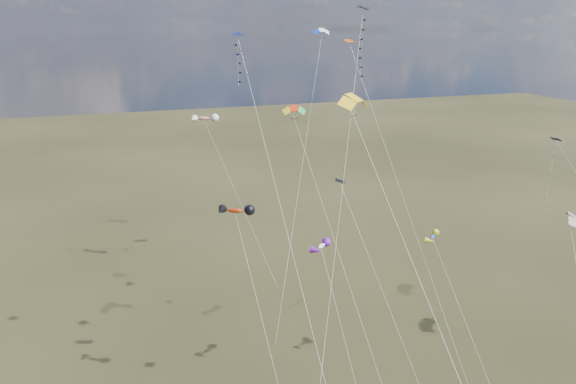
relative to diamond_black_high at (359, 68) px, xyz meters
name	(u,v)px	position (x,y,z in m)	size (l,w,h in m)	color
diamond_black_high	(359,68)	(0.00, 0.00, 0.00)	(11.87, 16.51, 34.75)	black
diamond_navy_tall	(246,90)	(-8.64, 3.89, -1.92)	(2.04, 25.58, 32.62)	#0D1A53
diamond_black_mid	(374,269)	(-1.46, -6.86, -14.99)	(4.99, 14.04, 21.24)	black
diamond_navy_right	(559,187)	(16.58, -6.77, -10.11)	(9.03, 17.67, 24.02)	#091249
diamond_orange_center	(385,144)	(5.89, 5.09, -7.91)	(5.76, 18.62, 31.90)	#C75608
parafoil_yellow	(355,100)	(-5.49, -10.31, -1.15)	(3.76, 27.13, 29.46)	gold
parafoil_blue_white	(321,32)	(7.25, 24.91, 2.68)	(13.85, 19.11, 33.37)	blue
parafoil_striped	(573,216)	(23.55, -2.87, -15.04)	(5.17, 10.55, 15.59)	#F3AE0A
parafoil_tricolor	(295,112)	(-5.28, 0.85, -3.50)	(5.40, 15.67, 27.10)	yellow
novelty_orange_black	(235,211)	(-10.50, 1.62, -11.94)	(3.33, 12.84, 18.51)	red
novelty_white_purple	(322,247)	(-2.43, 1.32, -16.32)	(2.26, 11.18, 14.02)	white
novelty_redwhite_stripe	(204,119)	(-7.84, 28.68, -8.33)	(8.76, 11.39, 22.17)	red
novelty_blue_yellow	(433,238)	(8.08, -1.15, -15.93)	(2.55, 12.06, 14.39)	blue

